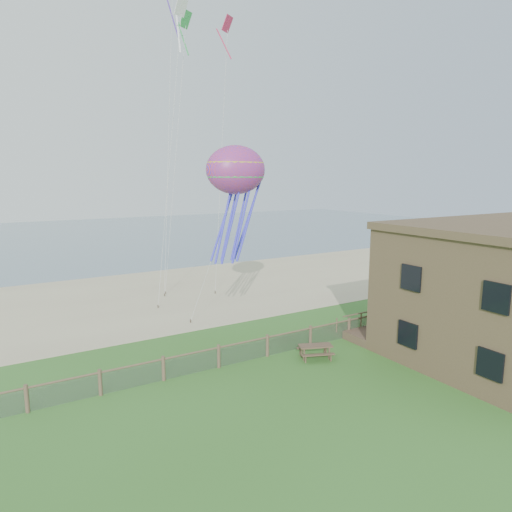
# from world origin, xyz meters

# --- Properties ---
(ground) EXTENTS (160.00, 160.00, 0.00)m
(ground) POSITION_xyz_m (0.00, 0.00, 0.00)
(ground) COLOR #305E20
(ground) RESTS_ON ground
(sand_beach) EXTENTS (72.00, 20.00, 0.02)m
(sand_beach) POSITION_xyz_m (0.00, 22.00, 0.00)
(sand_beach) COLOR tan
(sand_beach) RESTS_ON ground
(ocean) EXTENTS (160.00, 68.00, 0.02)m
(ocean) POSITION_xyz_m (0.00, 66.00, 0.00)
(ocean) COLOR slate
(ocean) RESTS_ON ground
(chainlink_fence) EXTENTS (36.20, 0.20, 1.25)m
(chainlink_fence) POSITION_xyz_m (0.00, 6.00, 0.55)
(chainlink_fence) COLOR #473C28
(chainlink_fence) RESTS_ON ground
(motel_deck) EXTENTS (15.00, 2.00, 0.50)m
(motel_deck) POSITION_xyz_m (13.00, 5.00, 0.25)
(motel_deck) COLOR brown
(motel_deck) RESTS_ON ground
(picnic_table) EXTENTS (2.19, 1.94, 0.77)m
(picnic_table) POSITION_xyz_m (2.11, 4.40, 0.38)
(picnic_table) COLOR brown
(picnic_table) RESTS_ON ground
(octopus_kite) EXTENTS (3.98, 3.02, 7.64)m
(octopus_kite) POSITION_xyz_m (0.66, 10.72, 8.32)
(octopus_kite) COLOR red
(kite_white) EXTENTS (1.61, 1.99, 2.65)m
(kite_white) POSITION_xyz_m (-1.18, 14.34, 19.50)
(kite_white) COLOR white
(kite_red) EXTENTS (1.87, 2.03, 2.60)m
(kite_red) POSITION_xyz_m (2.96, 16.07, 19.73)
(kite_red) COLOR #CE244E
(kite_green) EXTENTS (1.90, 2.06, 2.55)m
(kite_green) POSITION_xyz_m (0.69, 18.12, 20.28)
(kite_green) COLOR green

